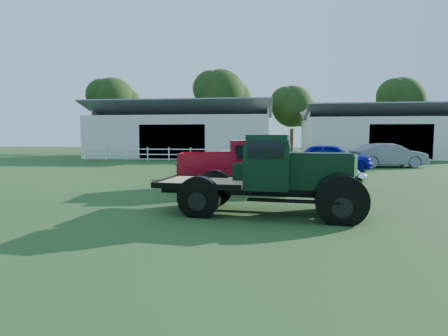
# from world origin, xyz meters

# --- Properties ---
(ground) EXTENTS (120.00, 120.00, 0.00)m
(ground) POSITION_xyz_m (0.00, 0.00, 0.00)
(ground) COLOR #244419
(shed_left) EXTENTS (18.80, 10.20, 5.60)m
(shed_left) POSITION_xyz_m (-7.00, 26.00, 2.80)
(shed_left) COLOR beige
(shed_left) RESTS_ON ground
(shed_right) EXTENTS (16.80, 9.20, 5.20)m
(shed_right) POSITION_xyz_m (14.00, 27.00, 2.60)
(shed_right) COLOR beige
(shed_right) RESTS_ON ground
(fence_rail) EXTENTS (14.20, 0.16, 1.20)m
(fence_rail) POSITION_xyz_m (-8.00, 20.00, 0.60)
(fence_rail) COLOR white
(fence_rail) RESTS_ON ground
(tree_a) EXTENTS (6.30, 6.30, 10.50)m
(tree_a) POSITION_xyz_m (-18.00, 33.00, 5.25)
(tree_a) COLOR black
(tree_a) RESTS_ON ground
(tree_b) EXTENTS (6.90, 6.90, 11.50)m
(tree_b) POSITION_xyz_m (-4.00, 34.00, 5.75)
(tree_b) COLOR black
(tree_b) RESTS_ON ground
(tree_c) EXTENTS (5.40, 5.40, 9.00)m
(tree_c) POSITION_xyz_m (5.00, 33.00, 4.50)
(tree_c) COLOR black
(tree_c) RESTS_ON ground
(tree_d) EXTENTS (6.00, 6.00, 10.00)m
(tree_d) POSITION_xyz_m (18.00, 34.00, 5.00)
(tree_d) COLOR black
(tree_d) RESTS_ON ground
(vintage_flatbed) EXTENTS (5.75, 2.75, 2.20)m
(vintage_flatbed) POSITION_xyz_m (1.62, -1.22, 1.10)
(vintage_flatbed) COLOR black
(vintage_flatbed) RESTS_ON ground
(red_pickup) EXTENTS (5.80, 2.81, 2.04)m
(red_pickup) POSITION_xyz_m (0.90, 3.02, 1.02)
(red_pickup) COLOR maroon
(red_pickup) RESTS_ON ground
(white_pickup) EXTENTS (5.49, 3.72, 1.88)m
(white_pickup) POSITION_xyz_m (1.73, 8.04, 0.94)
(white_pickup) COLOR beige
(white_pickup) RESTS_ON ground
(misc_car_blue) EXTENTS (5.29, 3.03, 1.70)m
(misc_car_blue) POSITION_xyz_m (5.91, 12.12, 0.85)
(misc_car_blue) COLOR #0F11A5
(misc_car_blue) RESTS_ON ground
(misc_car_grey) EXTENTS (5.29, 2.54, 1.67)m
(misc_car_grey) POSITION_xyz_m (10.36, 14.90, 0.84)
(misc_car_grey) COLOR slate
(misc_car_grey) RESTS_ON ground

